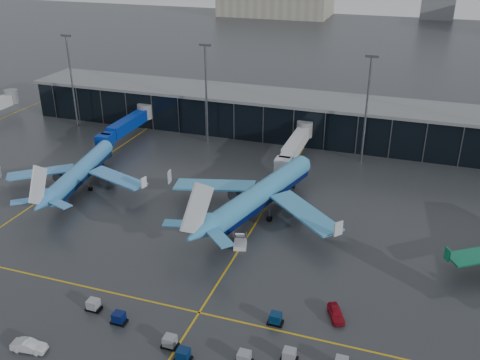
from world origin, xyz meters
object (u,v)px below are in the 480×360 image
(airliner_klm_near, at_px, (262,181))
(mobile_airstair, at_px, (240,243))
(baggage_carts, at_px, (212,339))
(service_van_white, at_px, (29,346))
(service_van_red, at_px, (336,313))
(airliner_arkefly, at_px, (80,162))

(airliner_klm_near, height_order, mobile_airstair, airliner_klm_near)
(baggage_carts, xyz_separation_m, mobile_airstair, (-4.25, 24.33, 0.01))
(mobile_airstair, bearing_deg, service_van_white, -133.65)
(airliner_klm_near, xyz_separation_m, baggage_carts, (4.30, -37.67, -6.07))
(airliner_klm_near, relative_size, service_van_red, 9.78)
(baggage_carts, bearing_deg, mobile_airstair, 99.90)
(airliner_arkefly, bearing_deg, mobile_airstair, -26.30)
(mobile_airstair, bearing_deg, airliner_arkefly, 148.01)
(airliner_klm_near, height_order, baggage_carts, airliner_klm_near)
(service_van_red, bearing_deg, mobile_airstair, 120.78)
(airliner_arkefly, distance_m, mobile_airstair, 42.52)
(mobile_airstair, relative_size, service_van_white, 0.77)
(mobile_airstair, bearing_deg, service_van_red, -50.67)
(airliner_arkefly, xyz_separation_m, service_van_red, (59.62, -25.78, -5.01))
(airliner_klm_near, relative_size, mobile_airstair, 12.12)
(airliner_arkefly, distance_m, service_van_red, 65.15)
(airliner_klm_near, bearing_deg, service_van_red, -39.36)
(baggage_carts, distance_m, mobile_airstair, 24.70)
(airliner_arkefly, relative_size, mobile_airstair, 10.27)
(service_van_red, bearing_deg, service_van_white, -175.82)
(airliner_arkefly, relative_size, baggage_carts, 0.98)
(baggage_carts, distance_m, service_van_red, 18.37)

